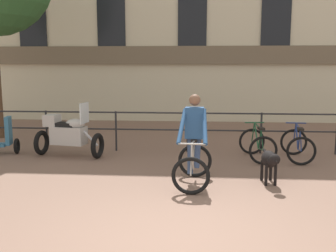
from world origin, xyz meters
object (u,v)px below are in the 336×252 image
at_px(parked_motorcycle, 68,134).
at_px(parked_bicycle_near_lamp, 257,145).
at_px(dog, 270,160).
at_px(parked_bicycle_mid_left, 297,145).
at_px(cyclist_with_bike, 194,144).

relative_size(parked_motorcycle, parked_bicycle_near_lamp, 1.46).
height_order(dog, parked_bicycle_mid_left, parked_bicycle_mid_left).
height_order(cyclist_with_bike, parked_bicycle_mid_left, cyclist_with_bike).
relative_size(parked_bicycle_near_lamp, parked_bicycle_mid_left, 1.02).
relative_size(dog, parked_motorcycle, 0.54).
bearing_deg(parked_bicycle_mid_left, parked_motorcycle, 4.96).
height_order(parked_bicycle_near_lamp, parked_bicycle_mid_left, same).
height_order(cyclist_with_bike, parked_motorcycle, cyclist_with_bike).
bearing_deg(dog, cyclist_with_bike, 177.50).
bearing_deg(cyclist_with_bike, parked_bicycle_near_lamp, 56.94).
xyz_separation_m(parked_motorcycle, parked_bicycle_mid_left, (5.55, 0.08, -0.20)).
xyz_separation_m(dog, parked_bicycle_mid_left, (0.99, 1.98, -0.11)).
xyz_separation_m(cyclist_with_bike, parked_bicycle_mid_left, (2.44, 2.04, -0.41)).
bearing_deg(cyclist_with_bike, parked_motorcycle, 150.91).
bearing_deg(parked_bicycle_mid_left, parked_bicycle_near_lamp, 4.14).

